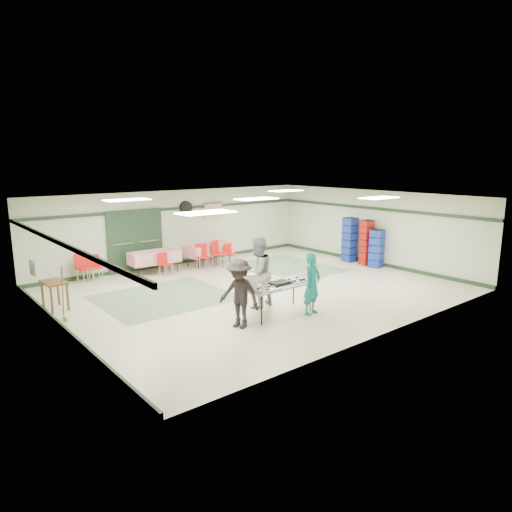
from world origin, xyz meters
TOP-DOWN VIEW (x-y plane):
  - floor at (0.00, 0.00)m, footprint 11.00×11.00m
  - ceiling at (0.00, 0.00)m, footprint 11.00×11.00m
  - wall_back at (0.00, 4.50)m, footprint 11.00×0.00m
  - wall_front at (0.00, -4.50)m, footprint 11.00×0.00m
  - wall_left at (-5.50, 0.00)m, footprint 0.00×9.00m
  - wall_right at (5.50, 0.00)m, footprint 0.00×9.00m
  - trim_back at (0.00, 4.47)m, footprint 11.00×0.06m
  - baseboard_back at (0.00, 4.47)m, footprint 11.00×0.06m
  - trim_left at (-5.47, 0.00)m, footprint 0.06×9.00m
  - baseboard_left at (-5.47, 0.00)m, footprint 0.06×9.00m
  - trim_right at (5.47, 0.00)m, footprint 0.06×9.00m
  - baseboard_right at (5.47, 0.00)m, footprint 0.06×9.00m
  - green_patch_a at (-2.50, 1.00)m, footprint 3.50×3.00m
  - green_patch_b at (2.80, 1.50)m, footprint 2.50×3.50m
  - double_door_left at (-2.20, 4.44)m, footprint 0.90×0.06m
  - double_door_right at (-1.25, 4.44)m, footprint 0.90×0.06m
  - door_frame at (-1.73, 4.42)m, footprint 2.00×0.03m
  - wall_fan at (0.30, 4.44)m, footprint 0.50×0.10m
  - scroll_banner at (1.50, 4.44)m, footprint 0.80×0.02m
  - serving_table at (-0.96, -2.04)m, footprint 1.91×0.80m
  - sheet_tray_right at (-0.36, -2.07)m, footprint 0.57×0.44m
  - sheet_tray_mid at (-1.02, -1.97)m, footprint 0.54×0.41m
  - sheet_tray_left at (-1.51, -2.19)m, footprint 0.65×0.49m
  - baking_pan at (-0.94, -2.05)m, footprint 0.52×0.33m
  - foam_box_stack at (-1.80, -1.99)m, footprint 0.25×0.23m
  - volunteer_teal at (-0.30, -2.55)m, footprint 0.63×0.48m
  - volunteer_grey at (-1.00, -1.28)m, footprint 1.01×0.85m
  - volunteer_dark at (-2.27, -2.17)m, footprint 0.88×1.17m
  - dining_table_a at (0.80, 3.74)m, footprint 1.89×1.03m
  - dining_table_b at (-1.40, 3.74)m, footprint 1.68×0.78m
  - chair_a at (0.77, 3.17)m, footprint 0.55×0.55m
  - chair_b at (0.14, 3.17)m, footprint 0.52×0.52m
  - chair_c at (1.30, 3.16)m, footprint 0.41×0.41m
  - chair_d at (-1.34, 3.16)m, footprint 0.42×0.42m
  - chair_loose_a at (-3.31, 4.08)m, footprint 0.38×0.39m
  - chair_loose_b at (-3.68, 4.02)m, footprint 0.51×0.51m
  - crate_stack_blue_a at (5.15, -0.46)m, footprint 0.50×0.50m
  - crate_stack_red at (5.15, -0.00)m, footprint 0.42×0.42m
  - crate_stack_blue_b at (5.15, 0.77)m, footprint 0.44×0.44m
  - printer_table at (-5.15, 1.85)m, footprint 0.55×0.80m
  - office_printer at (-5.15, 2.78)m, footprint 0.57×0.51m
  - broom at (-5.23, 0.86)m, footprint 0.06×0.22m

SIDE VIEW (x-z plane):
  - floor at x=0.00m, z-range 0.00..0.00m
  - green_patch_a at x=-2.50m, z-range 0.00..0.01m
  - green_patch_b at x=2.80m, z-range 0.00..0.01m
  - baseboard_back at x=0.00m, z-range 0.00..0.12m
  - baseboard_left at x=-5.47m, z-range 0.00..0.12m
  - baseboard_right at x=5.47m, z-range 0.00..0.12m
  - chair_c at x=1.30m, z-range 0.09..0.87m
  - chair_d at x=-1.34m, z-range 0.09..0.87m
  - chair_loose_a at x=-3.31m, z-range 0.09..0.91m
  - chair_b at x=0.14m, z-range 0.10..0.99m
  - chair_loose_b at x=-3.68m, z-range 0.10..1.02m
  - dining_table_b at x=-1.40m, z-range 0.19..0.95m
  - dining_table_a at x=0.80m, z-range 0.19..0.95m
  - chair_a at x=0.77m, z-range 0.11..1.04m
  - printer_table at x=-5.15m, z-range 0.25..0.99m
  - crate_stack_blue_a at x=5.15m, z-range 0.00..1.36m
  - broom at x=-5.23m, z-range 0.03..1.34m
  - serving_table at x=-0.96m, z-range 0.34..1.10m
  - volunteer_teal at x=-0.30m, z-range 0.00..1.54m
  - sheet_tray_right at x=-0.36m, z-range 0.76..0.78m
  - sheet_tray_mid at x=-1.02m, z-range 0.76..0.78m
  - sheet_tray_left at x=-1.51m, z-range 0.76..0.78m
  - baking_pan at x=-0.94m, z-range 0.76..0.84m
  - volunteer_dark at x=-2.27m, z-range 0.00..1.60m
  - crate_stack_red at x=5.15m, z-range 0.00..1.65m
  - crate_stack_blue_b at x=5.15m, z-range 0.00..1.66m
  - volunteer_grey at x=-1.00m, z-range 0.00..1.84m
  - office_printer at x=-5.15m, z-range 0.75..1.16m
  - foam_box_stack at x=-1.80m, z-range 0.76..1.15m
  - double_door_left at x=-2.20m, z-range 0.00..2.10m
  - double_door_right at x=-1.25m, z-range 0.00..2.10m
  - door_frame at x=-1.73m, z-range -0.02..2.12m
  - wall_back at x=0.00m, z-range -4.15..6.85m
  - wall_front at x=0.00m, z-range -4.15..6.85m
  - wall_left at x=-5.50m, z-range -3.15..5.85m
  - wall_right at x=5.50m, z-range -3.15..5.85m
  - scroll_banner at x=1.50m, z-range 1.55..2.15m
  - trim_back at x=0.00m, z-range 2.00..2.10m
  - trim_left at x=-5.47m, z-range 2.00..2.10m
  - trim_right at x=5.47m, z-range 2.00..2.10m
  - wall_fan at x=0.30m, z-range 1.80..2.30m
  - ceiling at x=0.00m, z-range 2.70..2.70m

